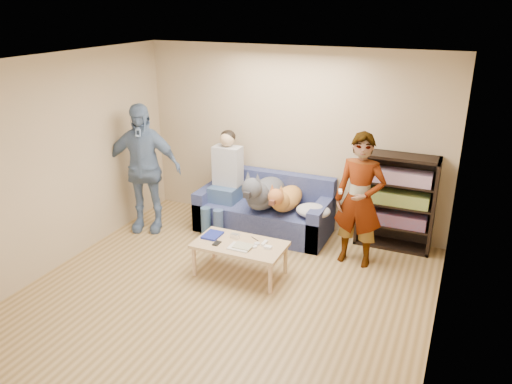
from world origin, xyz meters
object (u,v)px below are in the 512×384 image
at_px(camera_silver, 235,236).
at_px(sofa, 265,212).
at_px(person_standing_right, 359,200).
at_px(dog_gray, 264,193).
at_px(person_seated, 225,178).
at_px(dog_tan, 285,199).
at_px(person_standing_left, 143,168).
at_px(coffee_table, 240,247).
at_px(bookshelf, 396,200).
at_px(notebook_blue, 212,235).

xyz_separation_m(camera_silver, sofa, (-0.09, 1.18, -0.16)).
height_order(person_standing_right, dog_gray, person_standing_right).
height_order(person_seated, dog_tan, person_seated).
height_order(person_standing_left, coffee_table, person_standing_left).
bearing_deg(bookshelf, sofa, -172.60).
distance_m(dog_gray, bookshelf, 1.80).
bearing_deg(camera_silver, bookshelf, 39.58).
distance_m(person_standing_right, person_seated, 2.04).
bearing_deg(coffee_table, dog_tan, 82.43).
distance_m(notebook_blue, camera_silver, 0.29).
relative_size(notebook_blue, dog_gray, 0.21).
distance_m(person_standing_right, person_standing_left, 3.06).
bearing_deg(notebook_blue, camera_silver, 14.04).
xyz_separation_m(person_standing_right, dog_gray, (-1.39, 0.24, -0.20)).
bearing_deg(coffee_table, sofa, 99.28).
xyz_separation_m(camera_silver, coffee_table, (0.12, -0.12, -0.07)).
bearing_deg(bookshelf, person_seated, -171.38).
relative_size(person_standing_right, coffee_table, 1.55).
bearing_deg(camera_silver, notebook_blue, -165.96).
relative_size(dog_gray, dog_tan, 1.12).
xyz_separation_m(person_standing_left, notebook_blue, (1.43, -0.61, -0.50)).
distance_m(notebook_blue, sofa, 1.27).
distance_m(dog_gray, coffee_table, 1.16).
height_order(person_standing_left, notebook_blue, person_standing_left).
bearing_deg(bookshelf, dog_tan, -165.13).
distance_m(dog_tan, bookshelf, 1.49).
bearing_deg(person_seated, person_standing_left, -153.55).
bearing_deg(dog_gray, bookshelf, 13.32).
relative_size(person_standing_right, dog_gray, 1.35).
relative_size(person_standing_right, bookshelf, 1.31).
bearing_deg(dog_gray, notebook_blue, -102.65).
distance_m(camera_silver, dog_gray, 1.02).
distance_m(dog_tan, coffee_table, 1.18).
bearing_deg(dog_gray, sofa, 106.04).
xyz_separation_m(camera_silver, dog_gray, (-0.04, 1.00, 0.21)).
bearing_deg(person_standing_right, sofa, 166.74).
height_order(notebook_blue, camera_silver, camera_silver).
bearing_deg(camera_silver, person_standing_right, 29.43).
height_order(camera_silver, coffee_table, camera_silver).
xyz_separation_m(person_standing_left, bookshelf, (3.41, 0.88, -0.25)).
height_order(sofa, dog_gray, dog_gray).
bearing_deg(bookshelf, coffee_table, -136.03).
bearing_deg(person_standing_right, person_seated, 174.74).
xyz_separation_m(dog_gray, bookshelf, (1.75, 0.41, 0.02)).
xyz_separation_m(notebook_blue, sofa, (0.19, 1.25, -0.15)).
bearing_deg(person_standing_left, person_standing_right, -13.94).
height_order(person_standing_right, coffee_table, person_standing_right).
bearing_deg(bookshelf, camera_silver, -140.42).
bearing_deg(dog_tan, coffee_table, -97.57).
height_order(person_standing_left, camera_silver, person_standing_left).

